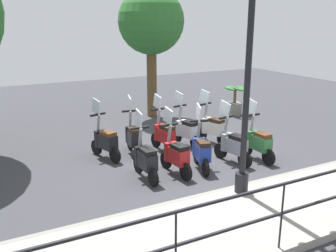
% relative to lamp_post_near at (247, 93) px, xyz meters
% --- Properties ---
extents(ground_plane, '(28.00, 28.00, 0.00)m').
position_rel_lamp_post_near_xyz_m(ground_plane, '(2.40, -0.19, -2.17)').
color(ground_plane, '#38383D').
extents(promenade_walkway, '(2.20, 20.00, 0.15)m').
position_rel_lamp_post_near_xyz_m(promenade_walkway, '(-0.75, -0.19, -2.09)').
color(promenade_walkway, gray).
rests_on(promenade_walkway, ground_plane).
extents(fence_railing, '(0.04, 16.03, 1.07)m').
position_rel_lamp_post_near_xyz_m(fence_railing, '(-1.80, -0.19, -1.26)').
color(fence_railing, black).
rests_on(fence_railing, promenade_walkway).
extents(lamp_post_near, '(0.26, 0.90, 4.53)m').
position_rel_lamp_post_near_xyz_m(lamp_post_near, '(0.00, 0.00, 0.00)').
color(lamp_post_near, black).
rests_on(lamp_post_near, promenade_walkway).
extents(tree_distant, '(2.33, 2.33, 4.59)m').
position_rel_lamp_post_near_xyz_m(tree_distant, '(6.94, -1.27, 1.21)').
color(tree_distant, brown).
rests_on(tree_distant, ground_plane).
extents(potted_palm, '(1.06, 0.66, 1.05)m').
position_rel_lamp_post_near_xyz_m(potted_palm, '(5.69, -4.13, -1.72)').
color(potted_palm, slate).
rests_on(potted_palm, ground_plane).
extents(scooter_near_0, '(1.23, 0.44, 1.54)m').
position_rel_lamp_post_near_xyz_m(scooter_near_0, '(1.53, -1.72, -1.68)').
color(scooter_near_0, black).
rests_on(scooter_near_0, ground_plane).
extents(scooter_near_1, '(1.22, 0.47, 1.54)m').
position_rel_lamp_post_near_xyz_m(scooter_near_1, '(1.66, -1.03, -1.68)').
color(scooter_near_1, black).
rests_on(scooter_near_1, ground_plane).
extents(scooter_near_2, '(1.20, 0.54, 1.54)m').
position_rel_lamp_post_near_xyz_m(scooter_near_2, '(1.67, -0.10, -1.68)').
color(scooter_near_2, black).
rests_on(scooter_near_2, ground_plane).
extents(scooter_near_3, '(1.23, 0.44, 1.54)m').
position_rel_lamp_post_near_xyz_m(scooter_near_3, '(1.69, 0.58, -1.68)').
color(scooter_near_3, black).
rests_on(scooter_near_3, ground_plane).
extents(scooter_near_4, '(1.23, 0.44, 1.54)m').
position_rel_lamp_post_near_xyz_m(scooter_near_4, '(1.75, 1.31, -1.68)').
color(scooter_near_4, black).
rests_on(scooter_near_4, ground_plane).
extents(scooter_far_0, '(1.20, 0.54, 1.54)m').
position_rel_lamp_post_near_xyz_m(scooter_far_0, '(3.20, -1.45, -1.68)').
color(scooter_far_0, black).
rests_on(scooter_far_0, ground_plane).
extents(scooter_far_1, '(1.22, 0.49, 1.54)m').
position_rel_lamp_post_near_xyz_m(scooter_far_1, '(3.31, -0.64, -1.68)').
color(scooter_far_1, black).
rests_on(scooter_far_1, ground_plane).
extents(scooter_far_2, '(1.23, 0.44, 1.54)m').
position_rel_lamp_post_near_xyz_m(scooter_far_2, '(3.21, 0.11, -1.68)').
color(scooter_far_2, black).
rests_on(scooter_far_2, ground_plane).
extents(scooter_far_3, '(1.23, 0.46, 1.54)m').
position_rel_lamp_post_near_xyz_m(scooter_far_3, '(3.38, 0.94, -1.68)').
color(scooter_far_3, black).
rests_on(scooter_far_3, ground_plane).
extents(scooter_far_4, '(1.20, 0.54, 1.54)m').
position_rel_lamp_post_near_xyz_m(scooter_far_4, '(3.41, 1.70, -1.68)').
color(scooter_far_4, black).
rests_on(scooter_far_4, ground_plane).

